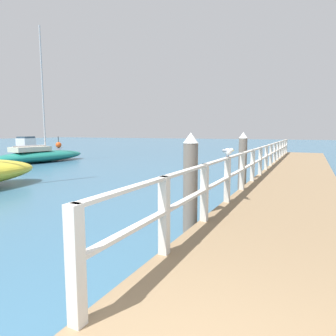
% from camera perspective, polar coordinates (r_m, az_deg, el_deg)
% --- Properties ---
extents(pier_deck, '(2.63, 24.25, 0.36)m').
position_cam_1_polar(pier_deck, '(13.19, 23.55, -1.36)').
color(pier_deck, '#846B4C').
rests_on(pier_deck, ground_plane).
extents(pier_railing, '(0.12, 22.77, 1.03)m').
position_cam_1_polar(pier_railing, '(13.20, 18.37, 2.45)').
color(pier_railing, beige).
rests_on(pier_railing, pier_deck).
extents(dock_piling_near, '(0.29, 0.29, 1.95)m').
position_cam_1_polar(dock_piling_near, '(5.73, 4.33, -2.86)').
color(dock_piling_near, '#6B6056').
rests_on(dock_piling_near, ground_plane).
extents(dock_piling_far, '(0.29, 0.29, 1.95)m').
position_cam_1_polar(dock_piling_far, '(10.34, 14.15, 1.35)').
color(dock_piling_far, '#6B6056').
rests_on(dock_piling_far, ground_plane).
extents(seagull_foreground, '(0.35, 0.39, 0.21)m').
position_cam_1_polar(seagull_foreground, '(6.78, 11.45, 3.18)').
color(seagull_foreground, white).
rests_on(seagull_foreground, pier_railing).
extents(boat_0, '(2.70, 4.67, 1.54)m').
position_cam_1_polar(boat_0, '(30.31, -25.25, 3.57)').
color(boat_0, '#4C4C51').
rests_on(boat_0, ground_plane).
extents(boat_3, '(2.49, 6.59, 8.61)m').
position_cam_1_polar(boat_3, '(20.96, -23.27, 2.26)').
color(boat_3, '#197266').
rests_on(boat_3, ground_plane).
extents(channel_buoy, '(0.70, 0.70, 1.40)m').
position_cam_1_polar(channel_buoy, '(39.06, -20.31, 4.20)').
color(channel_buoy, '#E54C19').
rests_on(channel_buoy, ground_plane).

